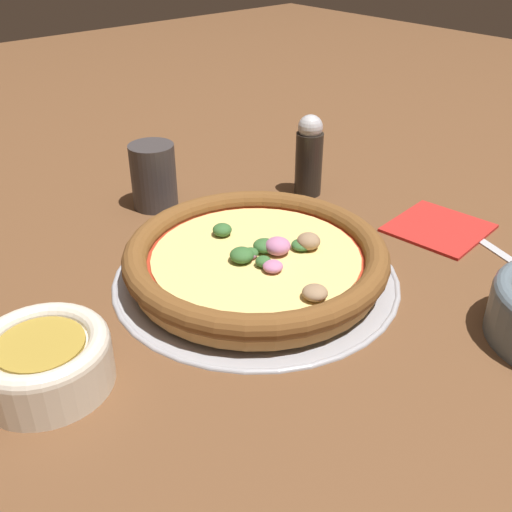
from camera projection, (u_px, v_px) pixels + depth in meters
name	position (u px, v px, depth m)	size (l,w,h in m)	color
ground_plane	(256.00, 278.00, 0.69)	(3.00, 3.00, 0.00)	brown
pizza_tray	(256.00, 276.00, 0.69)	(0.33, 0.33, 0.01)	#9E9EA3
pizza	(256.00, 258.00, 0.68)	(0.30, 0.30, 0.04)	tan
bowl_near	(43.00, 359.00, 0.53)	(0.12, 0.12, 0.05)	beige
drinking_cup	(154.00, 176.00, 0.83)	(0.06, 0.06, 0.09)	#383333
napkin	(439.00, 227.00, 0.79)	(0.13, 0.13, 0.01)	#B2231E
fork	(482.00, 241.00, 0.76)	(0.19, 0.08, 0.00)	#B7B7BC
pepper_shaker	(309.00, 156.00, 0.86)	(0.04, 0.04, 0.12)	black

